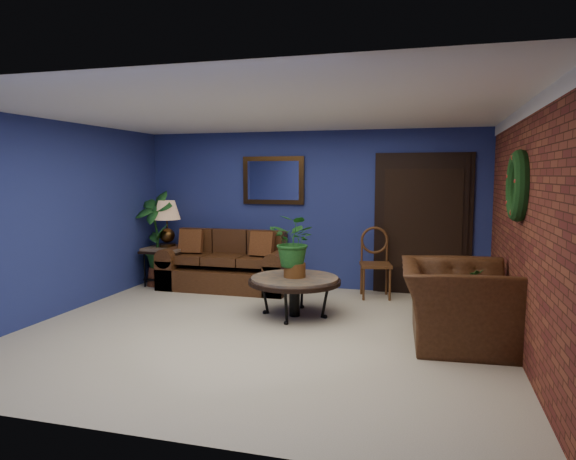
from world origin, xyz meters
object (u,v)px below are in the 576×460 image
(coffee_table, at_px, (295,281))
(armchair, at_px, (456,304))
(sofa, at_px, (228,269))
(table_lamp, at_px, (167,218))
(end_table, at_px, (168,256))
(side_chair, at_px, (375,258))

(coffee_table, height_order, armchair, armchair)
(coffee_table, bearing_deg, sofa, 137.65)
(coffee_table, distance_m, table_lamp, 2.89)
(sofa, xyz_separation_m, armchair, (3.39, -1.89, 0.12))
(table_lamp, xyz_separation_m, armchair, (4.45, -1.86, -0.68))
(coffee_table, bearing_deg, table_lamp, 152.76)
(end_table, bearing_deg, armchair, -22.67)
(end_table, bearing_deg, coffee_table, -27.24)
(sofa, distance_m, coffee_table, 1.96)
(side_chair, xyz_separation_m, armchair, (1.07, -1.93, -0.16))
(coffee_table, bearing_deg, end_table, 152.76)
(armchair, bearing_deg, table_lamp, 63.75)
(sofa, bearing_deg, table_lamp, -178.49)
(side_chair, distance_m, armchair, 2.21)
(side_chair, bearing_deg, coffee_table, -135.08)
(end_table, height_order, table_lamp, table_lamp)
(table_lamp, distance_m, side_chair, 3.43)
(coffee_table, xyz_separation_m, end_table, (-2.50, 1.29, 0.03))
(coffee_table, xyz_separation_m, table_lamp, (-2.50, 1.29, 0.66))
(sofa, xyz_separation_m, side_chair, (2.33, 0.05, 0.28))
(coffee_table, distance_m, end_table, 2.82)
(coffee_table, height_order, side_chair, side_chair)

